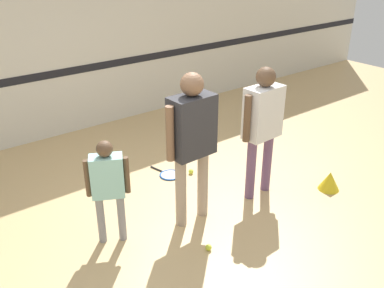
{
  "coord_description": "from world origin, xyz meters",
  "views": [
    {
      "loc": [
        -2.26,
        -3.3,
        2.89
      ],
      "look_at": [
        0.24,
        -0.08,
        0.95
      ],
      "focal_mm": 40.0,
      "sensor_mm": 36.0,
      "label": 1
    }
  ],
  "objects": [
    {
      "name": "person_student_right",
      "position": [
        1.23,
        -0.15,
        1.01
      ],
      "size": [
        0.62,
        0.27,
        1.63
      ],
      "rotation": [
        0.0,
        0.0,
        3.18
      ],
      "color": "#6B4C70",
      "rests_on": "ground_plane"
    },
    {
      "name": "tennis_ball_near_instructor",
      "position": [
        0.03,
        -0.63,
        0.03
      ],
      "size": [
        0.07,
        0.07,
        0.07
      ],
      "primitive_type": "sphere",
      "color": "#CCE038",
      "rests_on": "ground_plane"
    },
    {
      "name": "tennis_ball_by_spare_racket",
      "position": [
        0.87,
        0.76,
        0.03
      ],
      "size": [
        0.07,
        0.07,
        0.07
      ],
      "primitive_type": "sphere",
      "color": "#CCE038",
      "rests_on": "ground_plane"
    },
    {
      "name": "person_instructor",
      "position": [
        0.24,
        -0.08,
        1.07
      ],
      "size": [
        0.66,
        0.28,
        1.73
      ],
      "rotation": [
        0.0,
        0.0,
        0.03
      ],
      "color": "tan",
      "rests_on": "ground_plane"
    },
    {
      "name": "training_cone",
      "position": [
        2.02,
        -0.65,
        0.12
      ],
      "size": [
        0.27,
        0.27,
        0.25
      ],
      "color": "yellow",
      "rests_on": "ground_plane"
    },
    {
      "name": "ground_plane",
      "position": [
        0.0,
        0.0,
        0.0
      ],
      "size": [
        16.0,
        16.0,
        0.0
      ],
      "primitive_type": "plane",
      "color": "tan"
    },
    {
      "name": "person_student_left",
      "position": [
        -0.66,
        0.13,
        0.72
      ],
      "size": [
        0.4,
        0.31,
        1.16
      ],
      "rotation": [
        0.0,
        0.0,
        -0.48
      ],
      "color": "gray",
      "rests_on": "ground_plane"
    },
    {
      "name": "racket_spare_on_floor",
      "position": [
        0.61,
        0.91,
        0.01
      ],
      "size": [
        0.35,
        0.54,
        0.03
      ],
      "rotation": [
        0.0,
        0.0,
        1.79
      ],
      "color": "blue",
      "rests_on": "ground_plane"
    },
    {
      "name": "wall_back",
      "position": [
        0.0,
        3.14,
        1.6
      ],
      "size": [
        16.0,
        0.07,
        3.2
      ],
      "color": "silver",
      "rests_on": "ground_plane"
    }
  ]
}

